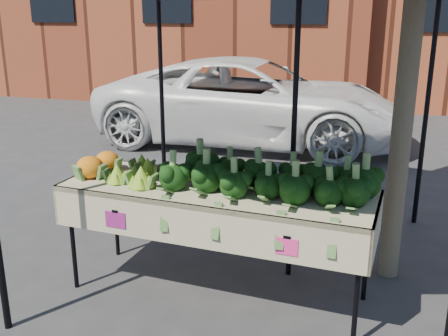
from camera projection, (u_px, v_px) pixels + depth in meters
ground at (195, 294)px, 4.20m from camera, size 90.00×90.00×0.00m
table at (217, 242)px, 4.09m from camera, size 2.45×0.96×0.90m
canopy at (254, 114)px, 4.29m from camera, size 3.16×3.16×2.74m
broccoli_heap at (268, 173)px, 3.83m from camera, size 1.62×0.59×0.29m
romanesco_cluster at (138, 166)px, 4.14m from camera, size 0.45×0.59×0.22m
cauliflower_pair at (99, 162)px, 4.27m from camera, size 0.25×0.45×0.20m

